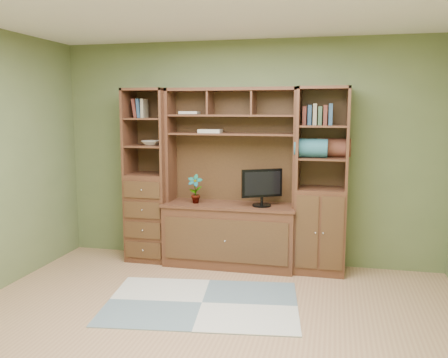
% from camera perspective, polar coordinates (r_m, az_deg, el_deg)
% --- Properties ---
extents(room, '(4.60, 4.10, 2.64)m').
position_cam_1_polar(room, '(3.66, -2.92, 0.39)').
color(room, tan).
rests_on(room, ground).
extents(center_hutch, '(1.54, 0.53, 2.05)m').
position_cam_1_polar(center_hutch, '(5.40, 0.71, 0.04)').
color(center_hutch, '#4B291A').
rests_on(center_hutch, ground).
extents(left_tower, '(0.50, 0.45, 2.05)m').
position_cam_1_polar(left_tower, '(5.73, -9.01, 0.42)').
color(left_tower, '#4B291A').
rests_on(left_tower, ground).
extents(right_tower, '(0.55, 0.45, 2.05)m').
position_cam_1_polar(right_tower, '(5.32, 11.65, -0.27)').
color(right_tower, '#4B291A').
rests_on(right_tower, ground).
extents(rug, '(1.93, 1.42, 0.01)m').
position_cam_1_polar(rug, '(4.60, -2.67, -14.67)').
color(rug, '#989E9D').
rests_on(rug, ground).
extents(monitor, '(0.52, 0.41, 0.58)m').
position_cam_1_polar(monitor, '(5.30, 4.59, -0.21)').
color(monitor, black).
rests_on(monitor, center_hutch).
extents(orchid, '(0.18, 0.12, 0.33)m').
position_cam_1_polar(orchid, '(5.49, -3.50, -1.20)').
color(orchid, '#B4583D').
rests_on(orchid, center_hutch).
extents(magazines, '(0.26, 0.19, 0.04)m').
position_cam_1_polar(magazines, '(5.50, -1.65, 5.79)').
color(magazines, '#B1A897').
rests_on(magazines, center_hutch).
extents(bowl, '(0.22, 0.22, 0.05)m').
position_cam_1_polar(bowl, '(5.68, -8.74, 4.33)').
color(bowl, beige).
rests_on(bowl, left_tower).
extents(blanket_teal, '(0.35, 0.20, 0.20)m').
position_cam_1_polar(blanket_teal, '(5.23, 10.42, 3.67)').
color(blanket_teal, '#285D69').
rests_on(blanket_teal, right_tower).
extents(blanket_red, '(0.37, 0.20, 0.20)m').
position_cam_1_polar(blanket_red, '(5.35, 13.05, 3.70)').
color(blanket_red, brown).
rests_on(blanket_red, right_tower).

